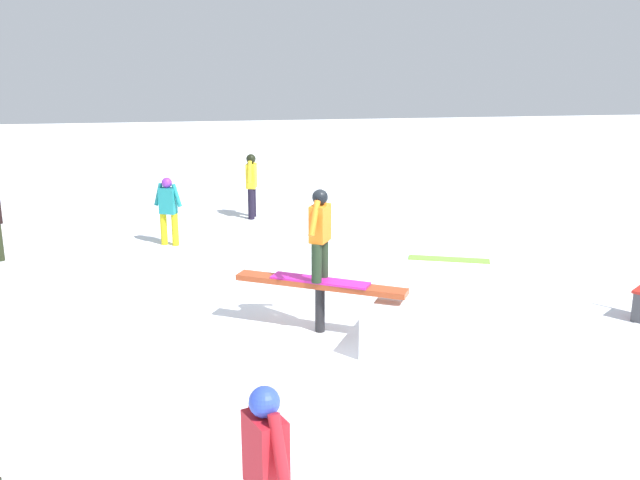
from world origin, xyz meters
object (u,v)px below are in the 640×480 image
rail_feature (320,289)px  bystander_red (266,470)px  main_rider_on_rail (320,237)px  bystander_yellow (252,182)px  loose_snowboard_lime (449,259)px  bystander_teal (168,208)px

rail_feature → bystander_red: (1.13, 4.65, 0.23)m
main_rider_on_rail → bystander_yellow: 7.16m
bystander_yellow → bystander_red: bearing=10.2°
main_rider_on_rail → loose_snowboard_lime: main_rider_on_rail is taller
main_rider_on_rail → bystander_red: bearing=106.1°
bystander_red → bystander_yellow: bearing=155.4°
rail_feature → bystander_teal: 5.50m
main_rider_on_rail → loose_snowboard_lime: size_ratio=0.90×
rail_feature → bystander_red: bystander_red is taller
bystander_red → loose_snowboard_lime: bearing=130.5°
rail_feature → bystander_yellow: 7.14m
rail_feature → loose_snowboard_lime: bearing=-105.1°
rail_feature → main_rider_on_rail: size_ratio=1.69×
rail_feature → loose_snowboard_lime: (-2.96, -3.09, -0.62)m
bystander_red → rail_feature: bearing=144.7°
bystander_teal → main_rider_on_rail: bearing=-41.1°
bystander_yellow → loose_snowboard_lime: size_ratio=1.00×
rail_feature → bystander_teal: bearing=-36.3°
rail_feature → bystander_teal: (2.33, -4.98, 0.15)m
loose_snowboard_lime → bystander_red: bearing=81.8°
main_rider_on_rail → rail_feature: bearing=0.0°
main_rider_on_rail → bystander_teal: 5.53m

